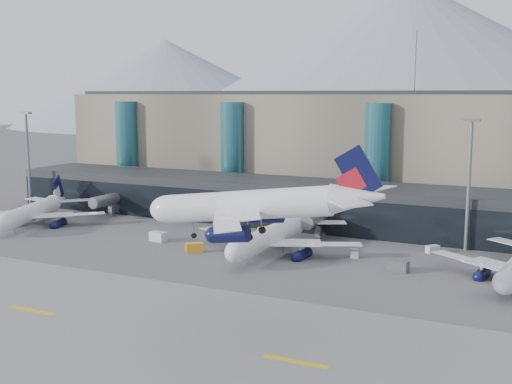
% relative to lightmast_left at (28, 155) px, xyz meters
% --- Properties ---
extents(ground, '(900.00, 900.00, 0.00)m').
position_rel_lightmast_left_xyz_m(ground, '(80.00, -45.00, -14.42)').
color(ground, '#515154').
rests_on(ground, ground).
extents(runway_strip, '(400.00, 40.00, 0.04)m').
position_rel_lightmast_left_xyz_m(runway_strip, '(80.00, -60.00, -14.40)').
color(runway_strip, slate).
rests_on(runway_strip, ground).
extents(runway_markings, '(128.00, 1.00, 0.02)m').
position_rel_lightmast_left_xyz_m(runway_markings, '(80.00, -60.00, -14.37)').
color(runway_markings, gold).
rests_on(runway_markings, ground).
extents(concourse, '(170.00, 27.00, 10.00)m').
position_rel_lightmast_left_xyz_m(concourse, '(79.98, 12.73, -9.45)').
color(concourse, black).
rests_on(concourse, ground).
extents(terminal_main, '(130.00, 30.00, 31.00)m').
position_rel_lightmast_left_xyz_m(terminal_main, '(55.00, 45.00, 1.03)').
color(terminal_main, gray).
rests_on(terminal_main, ground).
extents(teal_towers, '(116.40, 19.40, 46.00)m').
position_rel_lightmast_left_xyz_m(teal_towers, '(65.01, 29.01, -0.41)').
color(teal_towers, '#286671').
rests_on(teal_towers, ground).
extents(lightmast_left, '(3.00, 1.20, 25.60)m').
position_rel_lightmast_left_xyz_m(lightmast_left, '(0.00, 0.00, 0.00)').
color(lightmast_left, slate).
rests_on(lightmast_left, ground).
extents(lightmast_mid, '(3.00, 1.20, 25.60)m').
position_rel_lightmast_left_xyz_m(lightmast_mid, '(110.00, 3.00, 0.00)').
color(lightmast_mid, slate).
rests_on(lightmast_mid, ground).
extents(hero_jet, '(31.38, 31.95, 10.31)m').
position_rel_lightmast_left_xyz_m(hero_jet, '(94.25, -54.72, 3.44)').
color(hero_jet, white).
rests_on(hero_jet, ground).
extents(jet_parked_left, '(32.69, 34.65, 11.13)m').
position_rel_lightmast_left_xyz_m(jet_parked_left, '(15.05, -12.67, -10.21)').
color(jet_parked_left, white).
rests_on(jet_parked_left, ground).
extents(jet_parked_mid, '(36.45, 35.25, 11.73)m').
position_rel_lightmast_left_xyz_m(jet_parked_mid, '(76.64, -12.52, -9.98)').
color(jet_parked_mid, white).
rests_on(jet_parked_mid, ground).
extents(veh_a, '(3.68, 2.38, 1.94)m').
position_rel_lightmast_left_xyz_m(veh_a, '(51.47, -16.34, -13.45)').
color(veh_a, silver).
rests_on(veh_a, ground).
extents(veh_b, '(2.29, 2.76, 1.37)m').
position_rel_lightmast_left_xyz_m(veh_b, '(67.91, 0.08, -13.73)').
color(veh_b, orange).
rests_on(veh_b, ground).
extents(veh_c, '(3.65, 2.31, 1.90)m').
position_rel_lightmast_left_xyz_m(veh_c, '(101.72, -17.54, -13.47)').
color(veh_c, '#4E4E53').
rests_on(veh_c, ground).
extents(veh_d, '(2.65, 2.81, 1.44)m').
position_rel_lightmast_left_xyz_m(veh_d, '(104.55, -1.68, -13.70)').
color(veh_d, silver).
rests_on(veh_d, ground).
extents(veh_f, '(3.25, 3.37, 1.71)m').
position_rel_lightmast_left_xyz_m(veh_f, '(9.98, -9.59, -13.56)').
color(veh_f, '#4E4E53').
rests_on(veh_f, ground).
extents(veh_g, '(2.27, 2.80, 1.42)m').
position_rel_lightmast_left_xyz_m(veh_g, '(91.94, -11.48, -13.71)').
color(veh_g, silver).
rests_on(veh_g, ground).
extents(veh_h, '(3.61, 3.33, 1.79)m').
position_rel_lightmast_left_xyz_m(veh_h, '(63.13, -21.12, -13.52)').
color(veh_h, orange).
rests_on(veh_h, ground).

